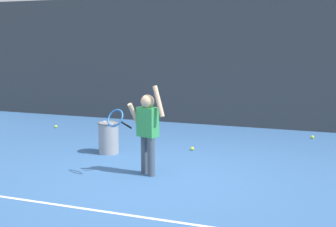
{
  "coord_description": "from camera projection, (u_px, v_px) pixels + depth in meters",
  "views": [
    {
      "loc": [
        2.49,
        -6.12,
        1.96
      ],
      "look_at": [
        -0.1,
        0.63,
        0.85
      ],
      "focal_mm": 49.45,
      "sensor_mm": 36.0,
      "label": 1
    }
  ],
  "objects": [
    {
      "name": "tennis_ball_3",
      "position": [
        192.0,
        149.0,
        8.49
      ],
      "size": [
        0.07,
        0.07,
        0.07
      ],
      "primitive_type": "sphere",
      "color": "#CCE033",
      "rests_on": "ground"
    },
    {
      "name": "ball_hopper",
      "position": [
        109.0,
        137.0,
        8.24
      ],
      "size": [
        0.38,
        0.38,
        0.56
      ],
      "color": "gray",
      "rests_on": "ground"
    },
    {
      "name": "tennis_ball_0",
      "position": [
        313.0,
        137.0,
        9.53
      ],
      "size": [
        0.07,
        0.07,
        0.07
      ],
      "primitive_type": "sphere",
      "color": "#CCE033",
      "rests_on": "ground"
    },
    {
      "name": "tennis_ball_1",
      "position": [
        56.0,
        126.0,
        10.73
      ],
      "size": [
        0.07,
        0.07,
        0.07
      ],
      "primitive_type": "sphere",
      "color": "#CCE033",
      "rests_on": "ground"
    },
    {
      "name": "court_line_baseline",
      "position": [
        109.0,
        212.0,
        5.39
      ],
      "size": [
        9.0,
        0.05,
        0.0
      ],
      "primitive_type": "cube",
      "color": "white",
      "rests_on": "ground"
    },
    {
      "name": "fence_post_1",
      "position": [
        145.0,
        56.0,
        11.62
      ],
      "size": [
        0.09,
        0.09,
        3.23
      ],
      "primitive_type": "cylinder",
      "color": "slate",
      "rests_on": "ground"
    },
    {
      "name": "ground_plane",
      "position": [
        159.0,
        177.0,
        6.82
      ],
      "size": [
        20.0,
        20.0,
        0.0
      ],
      "primitive_type": "plane",
      "color": "#335B93"
    },
    {
      "name": "fence_post_0",
      "position": [
        0.0,
        55.0,
        13.21
      ],
      "size": [
        0.09,
        0.09,
        3.23
      ],
      "primitive_type": "cylinder",
      "color": "slate",
      "rests_on": "ground"
    },
    {
      "name": "back_fence_windscreen",
      "position": [
        232.0,
        61.0,
        10.77
      ],
      "size": [
        13.83,
        0.08,
        3.08
      ],
      "primitive_type": "cube",
      "color": "#383D42",
      "rests_on": "ground"
    },
    {
      "name": "fence_post_2",
      "position": [
        335.0,
        59.0,
        10.02
      ],
      "size": [
        0.09,
        0.09,
        3.23
      ],
      "primitive_type": "cylinder",
      "color": "slate",
      "rests_on": "ground"
    },
    {
      "name": "tennis_player",
      "position": [
        146.0,
        127.0,
        6.83
      ],
      "size": [
        0.84,
        0.57,
        1.35
      ],
      "rotation": [
        0.0,
        0.0,
        -0.3
      ],
      "color": "#3F4C59",
      "rests_on": "ground"
    }
  ]
}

